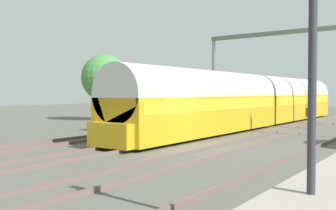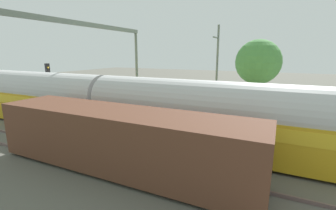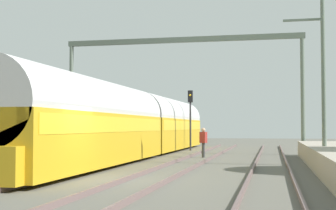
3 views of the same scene
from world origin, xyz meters
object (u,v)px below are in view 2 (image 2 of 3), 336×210
at_px(person_crossing, 139,106).
at_px(catenary_gantry, 81,47).
at_px(freight_car, 121,140).
at_px(railway_signal_far, 49,82).
at_px(passenger_train, 105,104).

height_order(person_crossing, catenary_gantry, catenary_gantry).
xyz_separation_m(freight_car, railway_signal_far, (5.87, 12.14, 1.46)).
xyz_separation_m(freight_car, person_crossing, (7.97, 4.05, -0.44)).
bearing_deg(person_crossing, catenary_gantry, -35.43).
distance_m(passenger_train, freight_car, 5.84).
bearing_deg(passenger_train, person_crossing, -3.08).
distance_m(freight_car, person_crossing, 8.95).
height_order(freight_car, person_crossing, freight_car).
height_order(passenger_train, person_crossing, passenger_train).
bearing_deg(person_crossing, freight_car, 54.30).
bearing_deg(freight_car, railway_signal_far, 64.20).
relative_size(freight_car, catenary_gantry, 0.80).
relative_size(person_crossing, catenary_gantry, 0.11).
xyz_separation_m(passenger_train, person_crossing, (4.02, -0.22, -0.94)).
bearing_deg(freight_car, catenary_gantry, 53.54).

